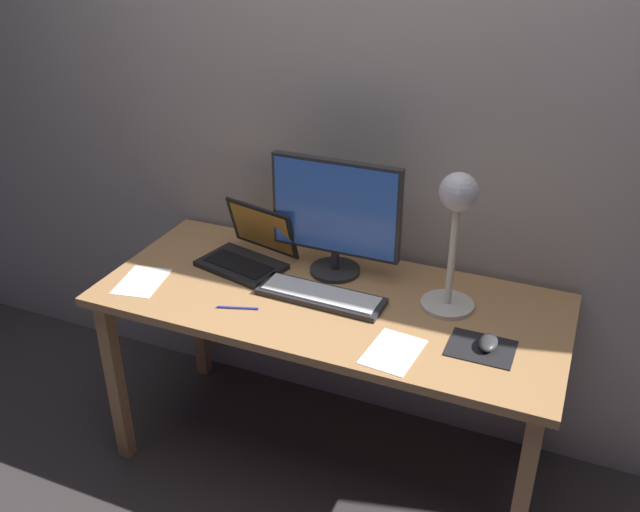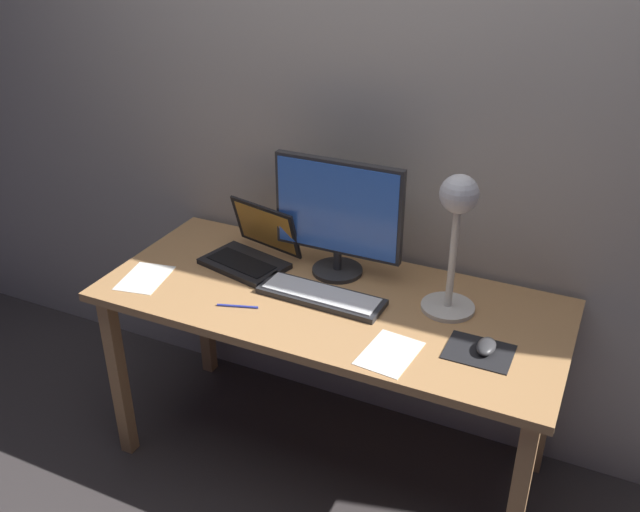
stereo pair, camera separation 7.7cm
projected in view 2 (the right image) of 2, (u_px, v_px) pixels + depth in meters
The scene contains 12 objects.
ground_plane at pixel (329, 457), 2.72m from camera, with size 4.80×4.80×0.00m, color #383333.
back_wall at pixel (378, 107), 2.43m from camera, with size 4.80×0.06×2.60m, color #A8A099.
desk at pixel (330, 316), 2.41m from camera, with size 1.60×0.70×0.74m.
monitor at pixel (338, 214), 2.42m from camera, with size 0.47×0.18×0.43m.
keyboard_main at pixel (321, 296), 2.36m from camera, with size 0.44×0.15×0.03m.
laptop at pixel (254, 246), 2.58m from camera, with size 0.35×0.32×0.21m.
desk_lamp at pixel (456, 222), 2.15m from camera, with size 0.18×0.18×0.48m.
mousepad at pixel (479, 352), 2.09m from camera, with size 0.20×0.16×0.00m, color black.
mouse at pixel (486, 346), 2.08m from camera, with size 0.06×0.10×0.03m, color #38383A.
paper_sheet_near_mouse at pixel (390, 353), 2.08m from camera, with size 0.15×0.21×0.00m, color white.
paper_sheet_by_keyboard at pixel (145, 278), 2.49m from camera, with size 0.15×0.21×0.00m, color white.
pen at pixel (238, 306), 2.31m from camera, with size 0.01×0.01×0.14m, color #2633A5.
Camera 2 is at (0.83, -1.85, 1.98)m, focal length 38.79 mm.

